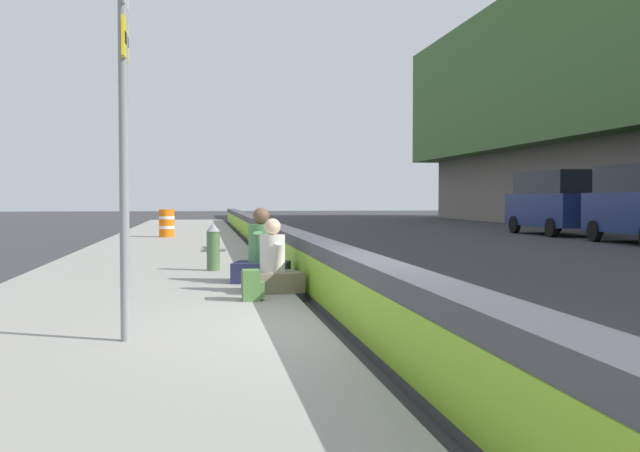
{
  "coord_description": "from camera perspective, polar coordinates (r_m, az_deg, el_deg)",
  "views": [
    {
      "loc": [
        -7.62,
        1.73,
        1.47
      ],
      "look_at": [
        4.76,
        -0.22,
        1.01
      ],
      "focal_mm": 42.32,
      "sensor_mm": 36.0,
      "label": 1
    }
  ],
  "objects": [
    {
      "name": "seated_person_foreground",
      "position": [
        10.79,
        -3.61,
        -3.25
      ],
      "size": [
        0.79,
        0.87,
        1.05
      ],
      "color": "#706651",
      "rests_on": "sidewalk_strip"
    },
    {
      "name": "seated_person_middle",
      "position": [
        12.03,
        -4.46,
        -2.49
      ],
      "size": [
        0.91,
        1.0,
        1.19
      ],
      "color": "#23284C",
      "rests_on": "sidewalk_strip"
    },
    {
      "name": "backpack",
      "position": [
        9.92,
        -5.17,
        -4.5
      ],
      "size": [
        0.32,
        0.28,
        0.4
      ],
      "color": "#4C7A3D",
      "rests_on": "sidewalk_strip"
    },
    {
      "name": "construction_barrel",
      "position": [
        26.5,
        -11.51,
        0.22
      ],
      "size": [
        0.54,
        0.54,
        0.95
      ],
      "color": "orange",
      "rests_on": "sidewalk_strip"
    },
    {
      "name": "ground_plane",
      "position": [
        7.95,
        3.82,
        -8.58
      ],
      "size": [
        160.0,
        160.0,
        0.0
      ],
      "primitive_type": "plane",
      "color": "#353538",
      "rests_on": "ground"
    },
    {
      "name": "fire_hydrant",
      "position": [
        14.05,
        -8.08,
        -1.53
      ],
      "size": [
        0.26,
        0.46,
        0.88
      ],
      "color": "#47663D",
      "rests_on": "sidewalk_strip"
    },
    {
      "name": "route_sign_post",
      "position": [
        7.27,
        -14.6,
        7.86
      ],
      "size": [
        0.44,
        0.09,
        3.6
      ],
      "color": "gray",
      "rests_on": "sidewalk_strip"
    },
    {
      "name": "parked_car_midline",
      "position": [
        31.66,
        17.32,
        1.8
      ],
      "size": [
        5.14,
        2.18,
        2.56
      ],
      "color": "navy",
      "rests_on": "ground_plane"
    },
    {
      "name": "sidewalk_strip",
      "position": [
        7.81,
        -15.74,
        -8.33
      ],
      "size": [
        80.0,
        4.4,
        0.14
      ],
      "primitive_type": "cube",
      "color": "gray",
      "rests_on": "ground_plane"
    },
    {
      "name": "jersey_barrier",
      "position": [
        7.88,
        3.8,
        -5.55
      ],
      "size": [
        76.0,
        0.45,
        0.85
      ],
      "color": "#47474C",
      "rests_on": "ground_plane"
    }
  ]
}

